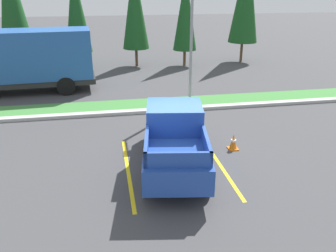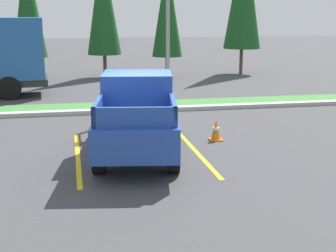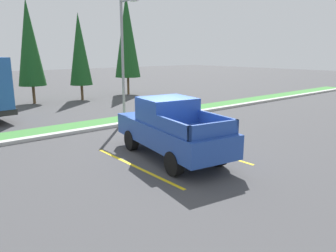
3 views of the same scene
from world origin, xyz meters
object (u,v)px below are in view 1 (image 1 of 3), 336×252
at_px(cargo_truck_distant, 33,59).
at_px(cypress_tree_center, 76,9).
at_px(cypress_tree_right_inner, 135,5).
at_px(cypress_tree_rightmost, 185,12).
at_px(street_light, 192,31).
at_px(pickup_truck_main, 174,138).
at_px(traffic_cone, 233,142).

xyz_separation_m(cargo_truck_distant, cypress_tree_center, (2.22, 5.27, 2.23)).
relative_size(cargo_truck_distant, cypress_tree_right_inner, 0.95).
bearing_deg(cypress_tree_rightmost, street_light, -100.80).
distance_m(pickup_truck_main, cypress_tree_right_inner, 16.03).
bearing_deg(cypress_tree_right_inner, cypress_tree_center, -175.13).
relative_size(pickup_truck_main, cypress_tree_right_inner, 0.75).
bearing_deg(pickup_truck_main, traffic_cone, 20.72).
bearing_deg(traffic_cone, pickup_truck_main, -159.28).
bearing_deg(pickup_truck_main, cypress_tree_center, 103.62).
xyz_separation_m(pickup_truck_main, cypress_tree_right_inner, (0.28, 15.70, 3.25)).
xyz_separation_m(pickup_truck_main, cypress_tree_rightmost, (3.79, 15.22, 2.81)).
bearing_deg(cypress_tree_right_inner, pickup_truck_main, -91.04).
bearing_deg(cypress_tree_right_inner, street_light, -79.35).
height_order(cargo_truck_distant, traffic_cone, cargo_truck_distant).
distance_m(cypress_tree_center, cypress_tree_right_inner, 4.02).
distance_m(pickup_truck_main, street_light, 7.04).
xyz_separation_m(cargo_truck_distant, cypress_tree_rightmost, (9.73, 5.14, 2.00)).
xyz_separation_m(street_light, cypress_tree_right_inner, (-1.79, 9.49, 0.63)).
bearing_deg(cypress_tree_right_inner, traffic_cone, -81.86).
distance_m(street_light, cypress_tree_right_inner, 9.68).
relative_size(street_light, traffic_cone, 10.40).
bearing_deg(cypress_tree_center, cargo_truck_distant, -112.84).
xyz_separation_m(cypress_tree_right_inner, traffic_cone, (2.12, -14.79, -4.00)).
height_order(cypress_tree_rightmost, traffic_cone, cypress_tree_rightmost).
height_order(pickup_truck_main, cypress_tree_center, cypress_tree_center).
bearing_deg(pickup_truck_main, street_light, 71.54).
bearing_deg(street_light, traffic_cone, -86.43).
distance_m(cargo_truck_distant, traffic_cone, 12.50).
height_order(cypress_tree_center, cypress_tree_right_inner, cypress_tree_right_inner).
bearing_deg(traffic_cone, street_light, 93.57).
bearing_deg(cypress_tree_rightmost, cargo_truck_distant, -152.16).
distance_m(cypress_tree_rightmost, traffic_cone, 14.82).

